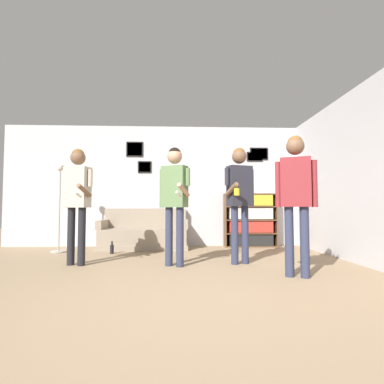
% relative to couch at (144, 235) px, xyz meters
% --- Properties ---
extents(ground_plane, '(20.00, 20.00, 0.00)m').
position_rel_couch_xyz_m(ground_plane, '(0.74, -3.74, -0.28)').
color(ground_plane, '#937A5B').
extents(wall_back, '(7.78, 0.08, 2.70)m').
position_rel_couch_xyz_m(wall_back, '(0.74, 0.42, 1.07)').
color(wall_back, silver).
rests_on(wall_back, ground_plane).
extents(wall_right, '(0.06, 6.53, 2.70)m').
position_rel_couch_xyz_m(wall_right, '(3.46, -1.67, 1.07)').
color(wall_right, silver).
rests_on(wall_right, ground_plane).
extents(couch, '(1.82, 0.80, 0.83)m').
position_rel_couch_xyz_m(couch, '(0.00, 0.00, 0.00)').
color(couch, gray).
rests_on(couch, ground_plane).
extents(bookshelf, '(1.14, 0.30, 1.17)m').
position_rel_couch_xyz_m(bookshelf, '(2.30, 0.20, 0.30)').
color(bookshelf, brown).
rests_on(bookshelf, ground_plane).
extents(floor_lamp, '(0.28, 0.28, 1.71)m').
position_rel_couch_xyz_m(floor_lamp, '(-1.58, -0.47, 0.61)').
color(floor_lamp, '#ADA89E').
rests_on(floor_lamp, ground_plane).
extents(person_player_foreground_left, '(0.48, 0.55, 1.74)m').
position_rel_couch_xyz_m(person_player_foreground_left, '(-0.80, -1.80, 0.80)').
color(person_player_foreground_left, black).
rests_on(person_player_foreground_left, ground_plane).
extents(person_player_foreground_center, '(0.45, 0.59, 1.75)m').
position_rel_couch_xyz_m(person_player_foreground_center, '(0.66, -1.93, 0.80)').
color(person_player_foreground_center, '#2D334C').
rests_on(person_player_foreground_center, ground_plane).
extents(person_watcher_holding_cup, '(0.48, 0.54, 1.78)m').
position_rel_couch_xyz_m(person_watcher_holding_cup, '(1.66, -1.80, 0.83)').
color(person_watcher_holding_cup, '#2D334C').
rests_on(person_watcher_holding_cup, ground_plane).
extents(person_spectator_near_bookshelf, '(0.47, 0.32, 1.76)m').
position_rel_couch_xyz_m(person_spectator_near_bookshelf, '(2.19, -2.68, 0.81)').
color(person_spectator_near_bookshelf, '#2D334C').
rests_on(person_spectator_near_bookshelf, ground_plane).
extents(bottle_on_floor, '(0.07, 0.07, 0.23)m').
position_rel_couch_xyz_m(bottle_on_floor, '(-0.51, -0.69, -0.19)').
color(bottle_on_floor, black).
rests_on(bottle_on_floor, ground_plane).
extents(drinking_cup, '(0.09, 0.09, 0.11)m').
position_rel_couch_xyz_m(drinking_cup, '(2.14, 0.20, 0.94)').
color(drinking_cup, blue).
rests_on(drinking_cup, bookshelf).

